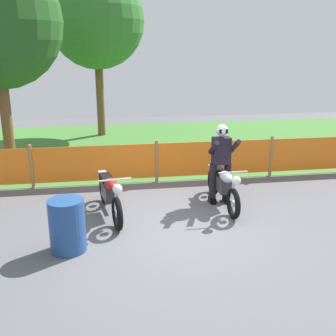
% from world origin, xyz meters
% --- Properties ---
extents(ground, '(24.00, 24.00, 0.02)m').
position_xyz_m(ground, '(0.00, 0.00, -0.01)').
color(ground, '#5B5B60').
extents(grass_verge, '(24.00, 7.64, 0.01)m').
position_xyz_m(grass_verge, '(0.00, 6.50, 0.01)').
color(grass_verge, '#427A33').
rests_on(grass_verge, ground).
extents(barrier_fence, '(11.77, 0.08, 1.05)m').
position_xyz_m(barrier_fence, '(-0.00, 2.68, 0.54)').
color(barrier_fence, '#997547').
rests_on(barrier_fence, ground).
extents(tree_near_left, '(3.33, 3.33, 5.71)m').
position_xyz_m(tree_near_left, '(-1.32, 8.37, 4.03)').
color(tree_near_left, brown).
rests_on(tree_near_left, ground).
extents(motorcycle_lead, '(0.57, 1.95, 0.92)m').
position_xyz_m(motorcycle_lead, '(1.16, 0.94, 0.45)').
color(motorcycle_lead, black).
rests_on(motorcycle_lead, ground).
extents(motorcycle_trailing, '(0.61, 1.99, 0.95)m').
position_xyz_m(motorcycle_trailing, '(-1.16, 0.79, 0.46)').
color(motorcycle_trailing, black).
rests_on(motorcycle_trailing, ground).
extents(rider_lead, '(0.55, 0.68, 1.69)m').
position_xyz_m(rider_lead, '(1.15, 1.15, 0.95)').
color(rider_lead, black).
rests_on(rider_lead, ground).
extents(spare_drum, '(0.58, 0.58, 0.88)m').
position_xyz_m(spare_drum, '(-1.88, -0.52, 0.44)').
color(spare_drum, navy).
rests_on(spare_drum, ground).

